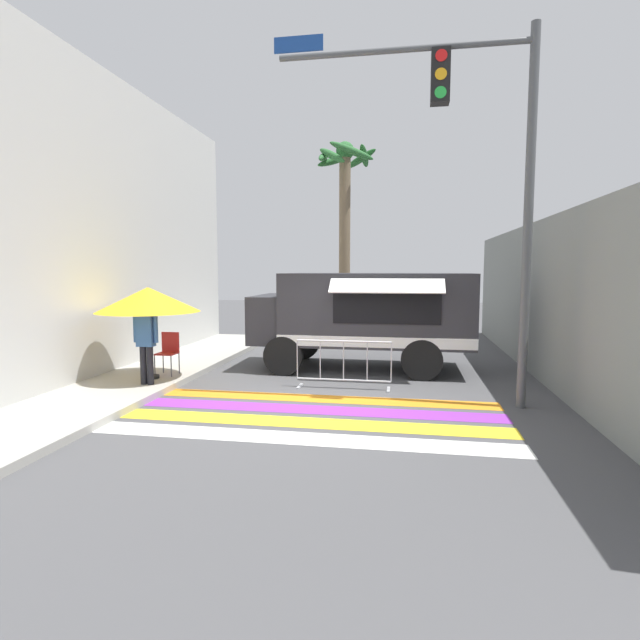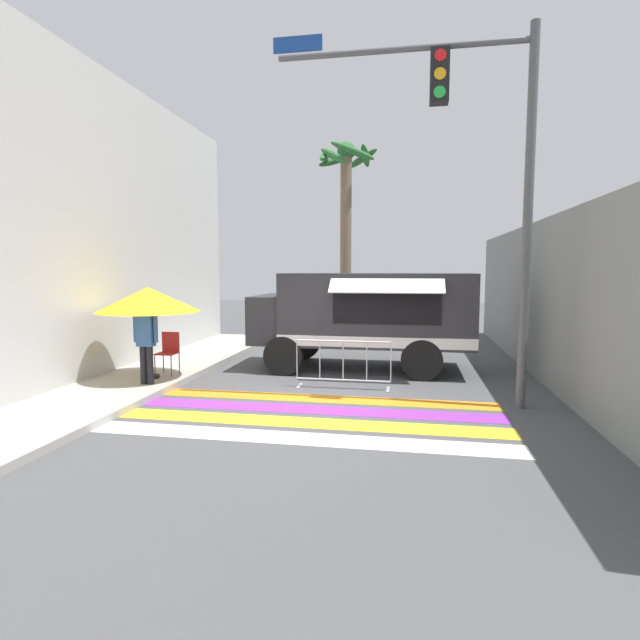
{
  "view_description": "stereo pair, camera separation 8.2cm",
  "coord_description": "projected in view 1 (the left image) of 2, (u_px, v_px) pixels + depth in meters",
  "views": [
    {
      "loc": [
        1.48,
        -9.11,
        2.44
      ],
      "look_at": [
        -0.47,
        2.13,
        1.3
      ],
      "focal_mm": 28.0,
      "sensor_mm": 36.0,
      "label": 1
    },
    {
      "loc": [
        1.56,
        -9.09,
        2.44
      ],
      "look_at": [
        -0.47,
        2.13,
        1.3
      ],
      "focal_mm": 28.0,
      "sensor_mm": 36.0,
      "label": 2
    }
  ],
  "objects": [
    {
      "name": "barricade_front",
      "position": [
        344.0,
        365.0,
        10.28
      ],
      "size": [
        1.98,
        0.44,
        1.01
      ],
      "color": "#B7BABF",
      "rests_on": "ground_plane"
    },
    {
      "name": "food_truck",
      "position": [
        361.0,
        311.0,
        12.29
      ],
      "size": [
        5.27,
        2.84,
        2.37
      ],
      "color": "#2D2D33",
      "rests_on": "ground_plane"
    },
    {
      "name": "crosswalk_painted",
      "position": [
        315.0,
        416.0,
        8.38
      ],
      "size": [
        6.4,
        2.84,
        0.01
      ],
      "color": "white",
      "rests_on": "ground_plane"
    },
    {
      "name": "concrete_wall_right",
      "position": [
        540.0,
        299.0,
        11.42
      ],
      "size": [
        0.2,
        16.0,
        3.57
      ],
      "color": "gray",
      "rests_on": "ground_plane"
    },
    {
      "name": "building_left_facade",
      "position": [
        63.0,
        219.0,
        9.99
      ],
      "size": [
        0.25,
        16.0,
        6.92
      ],
      "color": "silver",
      "rests_on": "ground_plane"
    },
    {
      "name": "patio_umbrella",
      "position": [
        148.0,
        300.0,
        10.54
      ],
      "size": [
        2.16,
        2.16,
        1.96
      ],
      "color": "black",
      "rests_on": "sidewalk_left"
    },
    {
      "name": "ground_plane",
      "position": [
        325.0,
        400.0,
        9.42
      ],
      "size": [
        60.0,
        60.0,
        0.0
      ],
      "primitive_type": "plane",
      "color": "#4C4C4F"
    },
    {
      "name": "traffic_signal_pole",
      "position": [
        478.0,
        150.0,
        8.61
      ],
      "size": [
        4.57,
        0.29,
        6.63
      ],
      "color": "#515456",
      "rests_on": "ground_plane"
    },
    {
      "name": "folding_chair",
      "position": [
        169.0,
        349.0,
        11.09
      ],
      "size": [
        0.41,
        0.41,
        0.93
      ],
      "rotation": [
        0.0,
        0.0,
        0.3
      ],
      "color": "#4C4C51",
      "rests_on": "sidewalk_left"
    },
    {
      "name": "sidewalk_left",
      "position": [
        69.0,
        385.0,
        10.33
      ],
      "size": [
        4.4,
        16.0,
        0.13
      ],
      "color": "#A8A59E",
      "rests_on": "ground_plane"
    },
    {
      "name": "vendor_person",
      "position": [
        146.0,
        338.0,
        10.06
      ],
      "size": [
        0.53,
        0.22,
        1.66
      ],
      "rotation": [
        0.0,
        0.0,
        0.22
      ],
      "color": "black",
      "rests_on": "sidewalk_left"
    },
    {
      "name": "palm_tree",
      "position": [
        345.0,
        209.0,
        16.63
      ],
      "size": [
        2.15,
        2.21,
        6.67
      ],
      "color": "#7A664C",
      "rests_on": "ground_plane"
    }
  ]
}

